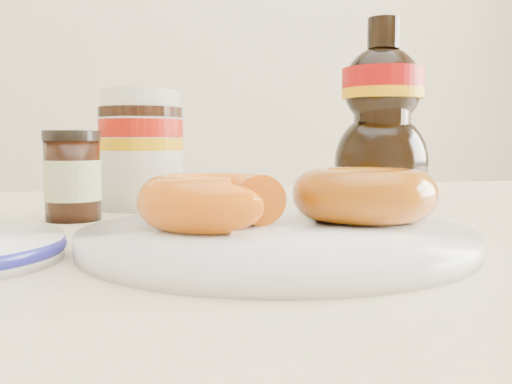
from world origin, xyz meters
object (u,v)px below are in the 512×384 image
object	(u,v)px
nutella_jar	(141,146)
syrup_bottle	(382,114)
dining_table	(326,317)
donut_bitten	(213,201)
donut_whole	(364,194)
plate	(276,237)
dark_jar	(73,177)

from	to	relation	value
nutella_jar	syrup_bottle	world-z (taller)	syrup_bottle
dining_table	donut_bitten	distance (m)	0.18
donut_whole	nutella_jar	xyz separation A→B (m)	(-0.15, 0.24, 0.04)
plate	donut_whole	distance (m)	0.09
donut_bitten	nutella_jar	world-z (taller)	nutella_jar
nutella_jar	syrup_bottle	bearing A→B (deg)	-11.69
dining_table	nutella_jar	world-z (taller)	nutella_jar
nutella_jar	dark_jar	xyz separation A→B (m)	(-0.07, -0.08, -0.03)
donut_bitten	syrup_bottle	world-z (taller)	syrup_bottle
dining_table	donut_whole	world-z (taller)	donut_whole
nutella_jar	dining_table	bearing A→B (deg)	-50.59
plate	dark_jar	bearing A→B (deg)	127.16
plate	syrup_bottle	world-z (taller)	syrup_bottle
donut_bitten	syrup_bottle	distance (m)	0.31
dark_jar	syrup_bottle	bearing A→B (deg)	3.86
donut_bitten	donut_whole	size ratio (longest dim) A/B	0.95
dark_jar	nutella_jar	bearing A→B (deg)	47.55
donut_whole	syrup_bottle	size ratio (longest dim) A/B	0.53
donut_bitten	nutella_jar	bearing A→B (deg)	102.06
dining_table	donut_whole	distance (m)	0.13
plate	donut_bitten	bearing A→B (deg)	156.80
plate	syrup_bottle	bearing A→B (deg)	46.83
plate	nutella_jar	xyz separation A→B (m)	(-0.07, 0.26, 0.06)
donut_whole	nutella_jar	distance (m)	0.29
plate	nutella_jar	world-z (taller)	nutella_jar
donut_whole	dark_jar	xyz separation A→B (m)	(-0.22, 0.16, 0.01)
dark_jar	plate	bearing A→B (deg)	-52.84
dining_table	syrup_bottle	bearing A→B (deg)	45.64
donut_whole	dining_table	bearing A→B (deg)	94.17
syrup_bottle	dark_jar	xyz separation A→B (m)	(-0.34, -0.02, -0.06)
donut_bitten	donut_whole	xyz separation A→B (m)	(0.12, 0.01, 0.00)
donut_whole	nutella_jar	size ratio (longest dim) A/B	0.86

